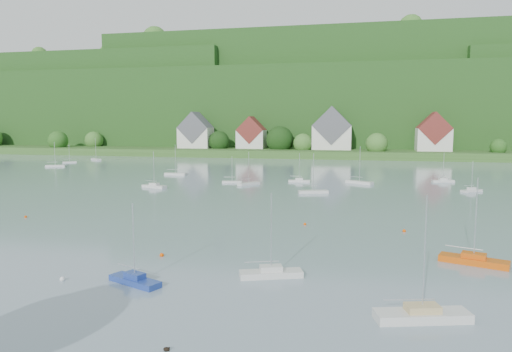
% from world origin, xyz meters
% --- Properties ---
extents(far_shore_strip, '(600.00, 60.00, 3.00)m').
position_xyz_m(far_shore_strip, '(0.00, 200.00, 1.50)').
color(far_shore_strip, '#2F531F').
rests_on(far_shore_strip, ground).
extents(forested_ridge, '(620.00, 181.22, 69.89)m').
position_xyz_m(forested_ridge, '(0.39, 268.57, 22.89)').
color(forested_ridge, '#163D13').
rests_on(forested_ridge, ground).
extents(village_building_0, '(14.00, 10.40, 16.00)m').
position_xyz_m(village_building_0, '(-55.00, 187.00, 9.51)').
color(village_building_0, silver).
rests_on(village_building_0, far_shore_strip).
extents(village_building_1, '(12.00, 9.36, 14.00)m').
position_xyz_m(village_building_1, '(-30.00, 189.00, 8.75)').
color(village_building_1, silver).
rests_on(village_building_1, far_shore_strip).
extents(village_building_2, '(16.00, 11.44, 18.00)m').
position_xyz_m(village_building_2, '(5.00, 188.00, 10.27)').
color(village_building_2, silver).
rests_on(village_building_2, far_shore_strip).
extents(village_building_3, '(13.00, 10.40, 15.50)m').
position_xyz_m(village_building_3, '(45.00, 186.00, 9.43)').
color(village_building_3, silver).
rests_on(village_building_3, far_shore_strip).
extents(near_sailboat_1, '(5.46, 3.43, 7.16)m').
position_xyz_m(near_sailboat_1, '(-2.86, 24.95, 0.41)').
color(near_sailboat_1, navy).
rests_on(near_sailboat_1, ground).
extents(near_sailboat_2, '(7.00, 3.64, 9.10)m').
position_xyz_m(near_sailboat_2, '(20.77, 22.30, 0.47)').
color(near_sailboat_2, silver).
rests_on(near_sailboat_2, ground).
extents(near_sailboat_3, '(5.96, 3.47, 7.77)m').
position_xyz_m(near_sailboat_3, '(8.47, 29.35, 0.43)').
color(near_sailboat_3, silver).
rests_on(near_sailboat_3, ground).
extents(near_sailboat_5, '(6.67, 3.92, 8.70)m').
position_xyz_m(near_sailboat_5, '(27.56, 37.58, 0.45)').
color(near_sailboat_5, '#C74D0A').
rests_on(near_sailboat_5, ground).
extents(mooring_buoy_0, '(0.46, 0.46, 0.46)m').
position_xyz_m(mooring_buoy_0, '(-4.08, 33.47, 0.00)').
color(mooring_buoy_0, '#E64800').
rests_on(mooring_buoy_0, ground).
extents(mooring_buoy_1, '(0.47, 0.47, 0.47)m').
position_xyz_m(mooring_buoy_1, '(-9.62, 24.37, 0.00)').
color(mooring_buoy_1, silver).
rests_on(mooring_buoy_1, ground).
extents(mooring_buoy_2, '(0.45, 0.45, 0.45)m').
position_xyz_m(mooring_buoy_2, '(22.08, 50.68, 0.00)').
color(mooring_buoy_2, '#E64800').
rests_on(mooring_buoy_2, ground).
extents(mooring_buoy_3, '(0.39, 0.39, 0.39)m').
position_xyz_m(mooring_buoy_3, '(9.03, 52.07, 0.00)').
color(mooring_buoy_3, '#E64800').
rests_on(mooring_buoy_3, ground).
extents(mooring_buoy_5, '(0.40, 0.40, 0.40)m').
position_xyz_m(mooring_buoy_5, '(-32.30, 48.20, 0.00)').
color(mooring_buoy_5, '#E64800').
rests_on(mooring_buoy_5, ground).
extents(far_sailboat_cluster, '(198.21, 71.67, 8.70)m').
position_xyz_m(far_sailboat_cluster, '(11.09, 112.58, 0.37)').
color(far_sailboat_cluster, silver).
rests_on(far_sailboat_cluster, ground).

